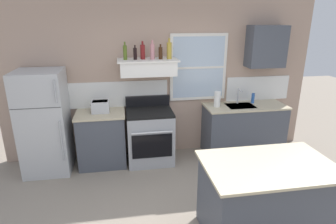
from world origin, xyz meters
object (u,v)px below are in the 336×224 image
(bottle_red_label_wine, at_px, (143,52))
(paper_towel_roll, at_px, (217,99))
(bottle_champagne_gold_foil, at_px, (169,50))
(dish_soap_bottle, at_px, (253,98))
(stove_range, at_px, (150,136))
(bottle_olive_oil_square, at_px, (125,52))
(bottle_brown_stout, at_px, (161,53))
(refrigerator, at_px, (45,123))
(toaster, at_px, (100,106))
(bottle_rose_pink, at_px, (152,51))
(bottle_balsamic_dark, at_px, (135,54))
(kitchen_island, at_px, (265,200))

(bottle_red_label_wine, height_order, paper_towel_roll, bottle_red_label_wine)
(bottle_champagne_gold_foil, distance_m, dish_soap_bottle, 1.77)
(stove_range, relative_size, bottle_champagne_gold_foil, 3.40)
(bottle_champagne_gold_foil, bearing_deg, bottle_red_label_wine, 175.73)
(bottle_olive_oil_square, relative_size, bottle_brown_stout, 1.18)
(refrigerator, height_order, dish_soap_bottle, refrigerator)
(bottle_brown_stout, xyz_separation_m, dish_soap_bottle, (1.68, 0.07, -0.84))
(toaster, height_order, bottle_rose_pink, bottle_rose_pink)
(refrigerator, bearing_deg, dish_soap_bottle, 2.60)
(bottle_balsamic_dark, height_order, bottle_red_label_wine, bottle_red_label_wine)
(bottle_olive_oil_square, distance_m, bottle_red_label_wine, 0.28)
(bottle_balsamic_dark, bearing_deg, paper_towel_roll, -1.89)
(toaster, bearing_deg, kitchen_island, -47.82)
(bottle_balsamic_dark, height_order, dish_soap_bottle, bottle_balsamic_dark)
(paper_towel_roll, xyz_separation_m, dish_soap_bottle, (0.70, 0.10, -0.04))
(bottle_brown_stout, bearing_deg, kitchen_island, -67.16)
(dish_soap_bottle, bearing_deg, kitchen_island, -110.96)
(bottle_brown_stout, relative_size, paper_towel_roll, 0.87)
(refrigerator, relative_size, dish_soap_bottle, 9.08)
(bottle_champagne_gold_foil, bearing_deg, bottle_brown_stout, -173.79)
(bottle_brown_stout, bearing_deg, bottle_red_label_wine, 170.44)
(refrigerator, relative_size, bottle_champagne_gold_foil, 5.10)
(bottle_olive_oil_square, bearing_deg, bottle_brown_stout, -2.43)
(stove_range, distance_m, bottle_red_label_wine, 1.40)
(bottle_champagne_gold_foil, xyz_separation_m, paper_towel_roll, (0.83, -0.04, -0.83))
(bottle_rose_pink, relative_size, bottle_brown_stout, 1.27)
(bottle_olive_oil_square, relative_size, dish_soap_bottle, 1.54)
(stove_range, relative_size, bottle_rose_pink, 3.65)
(toaster, xyz_separation_m, stove_range, (0.79, -0.06, -0.54))
(paper_towel_roll, relative_size, kitchen_island, 0.19)
(toaster, bearing_deg, bottle_brown_stout, 0.21)
(refrigerator, height_order, bottle_rose_pink, bottle_rose_pink)
(refrigerator, distance_m, paper_towel_roll, 2.84)
(bottle_balsamic_dark, bearing_deg, refrigerator, -175.85)
(bottle_olive_oil_square, relative_size, kitchen_island, 0.20)
(bottle_balsamic_dark, xyz_separation_m, kitchen_island, (1.26, -2.07, -1.38))
(refrigerator, xyz_separation_m, bottle_rose_pink, (1.73, 0.10, 1.05))
(dish_soap_bottle, bearing_deg, bottle_olive_oil_square, -178.75)
(bottle_olive_oil_square, xyz_separation_m, dish_soap_bottle, (2.23, 0.05, -0.86))
(bottle_rose_pink, bearing_deg, bottle_champagne_gold_foil, 1.59)
(stove_range, bearing_deg, bottle_rose_pink, 43.95)
(bottle_red_label_wine, bearing_deg, bottle_brown_stout, -9.56)
(kitchen_island, bearing_deg, paper_towel_roll, 86.92)
(dish_soap_bottle, bearing_deg, paper_towel_roll, -171.91)
(toaster, relative_size, bottle_olive_oil_square, 1.07)
(stove_range, bearing_deg, kitchen_island, -61.74)
(bottle_brown_stout, xyz_separation_m, paper_towel_roll, (0.97, -0.03, -0.80))
(bottle_red_label_wine, relative_size, dish_soap_bottle, 1.56)
(stove_range, xyz_separation_m, bottle_brown_stout, (0.20, 0.07, 1.38))
(refrigerator, distance_m, bottle_red_label_wine, 1.90)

